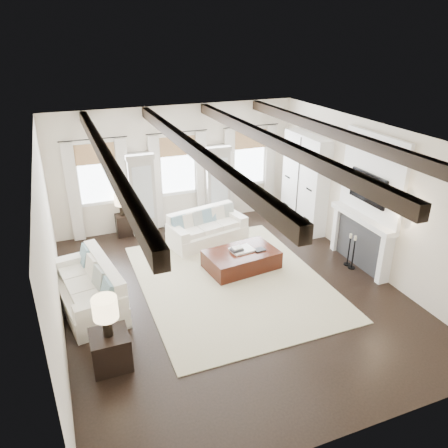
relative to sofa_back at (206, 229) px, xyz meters
name	(u,v)px	position (x,y,z in m)	size (l,w,h in m)	color
ground	(231,292)	(-0.30, -2.38, -0.34)	(7.50, 7.50, 0.00)	black
room_shell	(248,187)	(0.44, -1.49, 1.55)	(6.54, 7.54, 3.22)	silver
area_rug	(231,280)	(-0.13, -1.98, -0.33)	(3.72, 4.65, 0.02)	beige
sofa_back	(206,229)	(0.00, 0.00, 0.00)	(2.06, 1.26, 0.82)	white
sofa_left	(91,289)	(-2.99, -1.82, 0.03)	(1.29, 2.26, 0.91)	white
ottoman	(241,260)	(0.29, -1.54, -0.13)	(1.56, 0.98, 0.41)	black
tray	(242,250)	(0.32, -1.51, 0.09)	(0.50, 0.38, 0.04)	white
book_lower	(237,250)	(0.18, -1.53, 0.13)	(0.26, 0.20, 0.04)	#262628
book_upper	(237,248)	(0.20, -1.52, 0.17)	(0.22, 0.17, 0.03)	beige
book_loose	(259,250)	(0.68, -1.64, 0.09)	(0.24, 0.18, 0.03)	#262628
side_table_front	(111,350)	(-2.88, -3.63, -0.04)	(0.60, 0.60, 0.60)	black
lamp_front	(105,310)	(-2.88, -3.63, 0.71)	(0.39, 0.39, 0.67)	black
side_table_back	(124,225)	(-1.86, 1.14, -0.06)	(0.38, 0.38, 0.56)	black
lamp_back	(121,201)	(-1.86, 1.14, 0.62)	(0.34, 0.34, 0.58)	black
candlestick_near	(353,255)	(2.60, -2.47, -0.01)	(0.16, 0.16, 0.80)	black
candlestick_far	(349,252)	(2.60, -2.31, -0.01)	(0.16, 0.16, 0.78)	black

